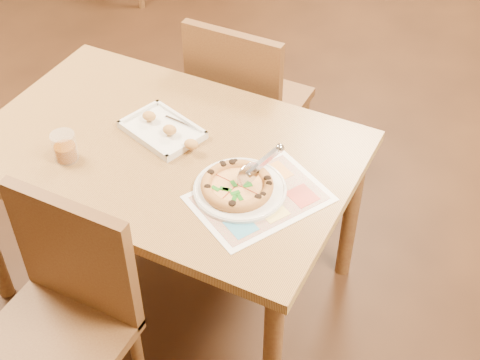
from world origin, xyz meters
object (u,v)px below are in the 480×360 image
at_px(pizza, 237,185).
at_px(glass_tumbler, 65,148).
at_px(dining_table, 166,166).
at_px(pizza_cutter, 259,166).
at_px(menu, 259,198).
at_px(plate, 240,190).
at_px(chair_far, 243,93).
at_px(appetizer_tray, 164,131).
at_px(chair_near, 62,301).

relative_size(pizza, glass_tumbler, 2.28).
xyz_separation_m(dining_table, glass_tumbler, (-0.26, -0.20, 0.13)).
xyz_separation_m(pizza_cutter, menu, (0.03, -0.05, -0.09)).
bearing_deg(plate, chair_far, 116.00).
distance_m(dining_table, appetizer_tray, 0.12).
distance_m(chair_near, menu, 0.68).
xyz_separation_m(chair_near, appetizer_tray, (-0.04, 0.66, 0.17)).
distance_m(chair_far, menu, 0.81).
bearing_deg(plate, pizza, -144.94).
bearing_deg(menu, chair_near, -127.77).
relative_size(pizza, menu, 0.57).
relative_size(dining_table, appetizer_tray, 3.93).
relative_size(pizza_cutter, appetizer_tray, 0.47).
distance_m(dining_table, menu, 0.42).
bearing_deg(pizza, appetizer_tray, 157.83).
height_order(plate, pizza_cutter, pizza_cutter).
height_order(dining_table, chair_near, chair_near).
bearing_deg(pizza_cutter, pizza, 164.46).
height_order(chair_far, plate, chair_far).
relative_size(plate, pizza_cutter, 1.92).
height_order(pizza_cutter, glass_tumbler, pizza_cutter).
bearing_deg(chair_far, chair_near, 90.00).
distance_m(chair_near, pizza, 0.64).
relative_size(appetizer_tray, menu, 0.81).
relative_size(dining_table, glass_tumbler, 12.83).
bearing_deg(appetizer_tray, dining_table, -58.59).
distance_m(chair_far, pizza_cutter, 0.78).
bearing_deg(glass_tumbler, chair_far, 72.06).
relative_size(pizza, pizza_cutter, 1.50).
relative_size(chair_far, menu, 1.15).
bearing_deg(chair_far, pizza, 115.31).
relative_size(chair_near, glass_tumbler, 4.64).
distance_m(pizza, menu, 0.08).
xyz_separation_m(chair_far, menu, (0.40, -0.68, 0.16)).
height_order(chair_near, pizza_cutter, chair_near).
xyz_separation_m(pizza, menu, (0.08, 0.00, -0.03)).
xyz_separation_m(chair_far, glass_tumbler, (-0.26, -0.80, 0.20)).
distance_m(dining_table, plate, 0.36).
distance_m(pizza, pizza_cutter, 0.09).
relative_size(plate, appetizer_tray, 0.90).
bearing_deg(chair_far, menu, 120.46).
relative_size(dining_table, pizza, 5.62).
distance_m(dining_table, pizza, 0.36).
xyz_separation_m(dining_table, chair_near, (0.00, -0.60, -0.07)).
xyz_separation_m(plate, pizza, (-0.01, -0.01, 0.02)).
xyz_separation_m(pizza, glass_tumbler, (-0.58, -0.11, 0.02)).
height_order(dining_table, glass_tumbler, glass_tumbler).
bearing_deg(plate, dining_table, 166.33).
bearing_deg(chair_far, appetizer_tray, 86.02).
height_order(plate, appetizer_tray, appetizer_tray).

